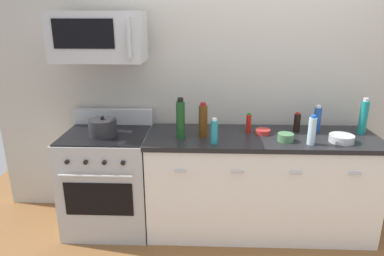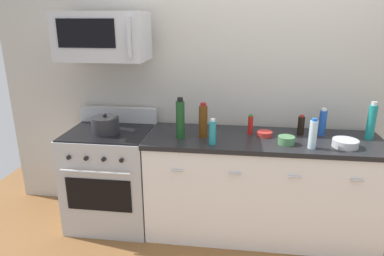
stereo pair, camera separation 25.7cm
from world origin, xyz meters
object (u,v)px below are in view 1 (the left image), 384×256
(bottle_wine_green, at_px, (181,119))
(bottle_soda_blue, at_px, (317,119))
(bottle_wine_amber, at_px, (203,121))
(stockpot, at_px, (103,127))
(bottle_dish_soap, at_px, (214,132))
(bowl_red_small, at_px, (263,131))
(range_oven, at_px, (109,180))
(bottle_sparkling_teal, at_px, (363,117))
(bowl_green_glaze, at_px, (286,137))
(microwave, at_px, (99,37))
(bottle_soy_sauce_dark, at_px, (297,123))
(bowl_steel_prep, at_px, (342,138))
(bottle_water_clear, at_px, (312,131))
(bottle_hot_sauce_red, at_px, (249,123))

(bottle_wine_green, bearing_deg, bottle_soda_blue, 10.88)
(bottle_wine_amber, bearing_deg, stockpot, -179.13)
(bottle_dish_soap, distance_m, bottle_soda_blue, 0.99)
(bottle_soda_blue, height_order, bowl_red_small, bottle_soda_blue)
(bottle_wine_amber, height_order, stockpot, bottle_wine_amber)
(range_oven, bearing_deg, bottle_sparkling_teal, 2.16)
(range_oven, relative_size, bowl_green_glaze, 7.98)
(microwave, bearing_deg, bottle_sparkling_teal, 1.03)
(bottle_soy_sauce_dark, xyz_separation_m, bowl_green_glaze, (-0.15, -0.25, -0.05))
(bottle_soy_sauce_dark, height_order, bottle_soda_blue, bottle_soda_blue)
(bottle_sparkling_teal, xyz_separation_m, bowl_red_small, (-0.87, -0.04, -0.13))
(bottle_wine_green, height_order, bowl_steel_prep, bottle_wine_green)
(bottle_sparkling_teal, distance_m, bowl_steel_prep, 0.36)
(range_oven, distance_m, bottle_soda_blue, 1.98)
(bottle_soda_blue, relative_size, bowl_red_small, 1.82)
(bowl_red_small, xyz_separation_m, stockpot, (-1.39, -0.10, 0.05))
(bottle_water_clear, distance_m, stockpot, 1.75)
(bottle_sparkling_teal, height_order, bottle_wine_amber, bottle_sparkling_teal)
(bottle_soy_sauce_dark, bearing_deg, bottle_water_clear, -83.96)
(bowl_green_glaze, bearing_deg, bowl_red_small, 131.92)
(range_oven, xyz_separation_m, bottle_sparkling_teal, (2.26, 0.09, 0.60))
(bottle_hot_sauce_red, height_order, bottle_water_clear, bottle_water_clear)
(bottle_soy_sauce_dark, height_order, bottle_dish_soap, bottle_dish_soap)
(bottle_soy_sauce_dark, relative_size, bottle_sparkling_teal, 0.55)
(range_oven, height_order, bowl_red_small, range_oven)
(bottle_hot_sauce_red, height_order, stockpot, stockpot)
(stockpot, bearing_deg, bottle_hot_sauce_red, 6.22)
(bottle_dish_soap, xyz_separation_m, bottle_soda_blue, (0.93, 0.35, 0.01))
(bottle_water_clear, bearing_deg, bowl_red_small, 144.43)
(bottle_wine_amber, height_order, bowl_steel_prep, bottle_wine_amber)
(bottle_sparkling_teal, bearing_deg, bowl_steel_prep, -139.02)
(microwave, relative_size, bottle_water_clear, 3.05)
(bottle_soda_blue, bearing_deg, range_oven, -175.65)
(bottle_wine_green, relative_size, bowl_green_glaze, 2.62)
(bottle_sparkling_teal, bearing_deg, bottle_soy_sauce_dark, 175.72)
(bottle_soy_sauce_dark, bearing_deg, bottle_wine_amber, -168.76)
(range_oven, height_order, bottle_hot_sauce_red, bottle_hot_sauce_red)
(stockpot, bearing_deg, microwave, 89.87)
(bottle_wine_green, relative_size, bowl_red_small, 2.65)
(bottle_wine_green, xyz_separation_m, bottle_soda_blue, (1.21, 0.23, -0.05))
(bottle_water_clear, relative_size, bowl_green_glaze, 1.82)
(bottle_wine_green, distance_m, bottle_hot_sauce_red, 0.62)
(range_oven, distance_m, bottle_soy_sauce_dark, 1.79)
(bottle_wine_green, xyz_separation_m, bottle_wine_amber, (0.19, 0.05, -0.02))
(bottle_wine_amber, bearing_deg, bottle_soy_sauce_dark, 11.24)
(bowl_steel_prep, bearing_deg, bowl_red_small, 163.36)
(bottle_sparkling_teal, xyz_separation_m, bottle_soda_blue, (-0.37, 0.06, -0.04))
(stockpot, bearing_deg, bowl_steel_prep, -2.30)
(bottle_hot_sauce_red, distance_m, bottle_water_clear, 0.55)
(range_oven, relative_size, bottle_wine_amber, 3.56)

